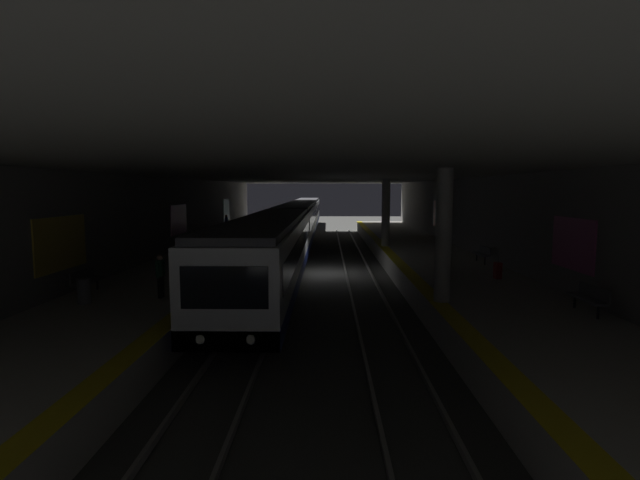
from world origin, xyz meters
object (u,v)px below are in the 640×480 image
metro_train (297,222)px  person_walking_mid (160,274)px  pillar_far (386,213)px  pillar_near (443,236)px  trash_bin (84,291)px  bench_left_mid (482,253)px  bench_right_mid (194,239)px  suitcase_rolling (498,270)px  person_waiting_near (227,223)px  bench_left_near (589,297)px  bench_right_near (86,279)px

metro_train → person_walking_mid: bearing=172.4°
pillar_far → person_walking_mid: pillar_far is taller
pillar_near → trash_bin: bearing=92.3°
bench_left_mid → bench_right_mid: bearing=68.3°
metro_train → suitcase_rolling: 23.31m
trash_bin → person_waiting_near: bearing=1.3°
suitcase_rolling → bench_right_mid: bearing=55.3°
bench_left_mid → bench_right_mid: same height
pillar_far → bench_left_near: 18.39m
metro_train → person_walking_mid: 25.19m
metro_train → person_waiting_near: size_ratio=36.11×
pillar_far → suitcase_rolling: size_ratio=4.55×
bench_left_near → bench_right_mid: same height
bench_right_mid → trash_bin: bearing=-177.4°
pillar_near → pillar_far: 16.28m
metro_train → trash_bin: size_ratio=70.08×
bench_left_mid → person_waiting_near: size_ratio=1.03×
person_walking_mid → bench_left_near: bearing=-98.0°
bench_right_mid → person_waiting_near: size_ratio=1.03×
bench_right_near → bench_right_mid: same height
bench_left_near → bench_left_mid: (10.35, 0.00, 0.00)m
suitcase_rolling → person_waiting_near: bearing=37.5°
pillar_far → metro_train: size_ratio=0.08×
pillar_far → pillar_near: bearing=180.0°
pillar_far → suitcase_rolling: bearing=-164.0°
bench_right_mid → person_waiting_near: bearing=-0.9°
person_waiting_near → person_walking_mid: 25.09m
bench_left_mid → person_waiting_near: bearing=45.6°
pillar_far → suitcase_rolling: 12.57m
bench_right_near → bench_right_mid: 14.51m
person_waiting_near → person_walking_mid: bearing=-173.5°
metro_train → bench_right_near: size_ratio=35.04×
bench_left_mid → bench_right_near: 18.73m
bench_right_mid → pillar_near: bearing=-140.5°
trash_bin → bench_right_mid: bearing=2.6°
bench_left_near → person_waiting_near: (26.90, 16.91, 0.37)m
metro_train → bench_right_mid: (-9.78, 6.33, -0.45)m
metro_train → person_walking_mid: (-24.97, 3.32, -0.14)m
pillar_near → person_waiting_near: 28.40m
bench_right_near → suitcase_rolling: size_ratio=1.70×
bench_left_mid → bench_right_near: size_ratio=1.00×
bench_left_near → bench_right_mid: 24.20m
bench_right_mid → person_waiting_near: 9.75m
pillar_far → trash_bin: bearing=144.1°
bench_left_mid → person_waiting_near: (16.55, 16.91, 0.37)m
bench_left_mid → pillar_near: bearing=154.6°
bench_right_near → person_waiting_near: 24.26m
bench_left_near → suitcase_rolling: size_ratio=1.70×
pillar_near → bench_left_near: size_ratio=2.68×
person_waiting_near → trash_bin: 25.87m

